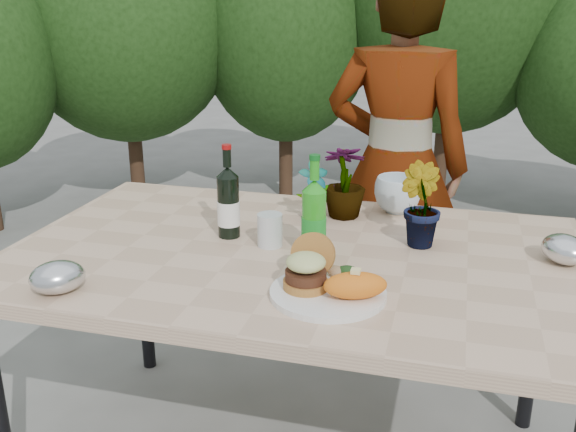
% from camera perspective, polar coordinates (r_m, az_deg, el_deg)
% --- Properties ---
extents(patio_table, '(1.60, 1.00, 0.75)m').
position_cam_1_polar(patio_table, '(1.83, 0.66, -4.75)').
color(patio_table, tan).
rests_on(patio_table, ground).
extents(shrub_hedge, '(6.78, 5.19, 2.30)m').
position_cam_1_polar(shrub_hedge, '(3.49, 12.84, 14.25)').
color(shrub_hedge, '#382316').
rests_on(shrub_hedge, ground).
extents(dinner_plate, '(0.28, 0.28, 0.01)m').
position_cam_1_polar(dinner_plate, '(1.55, 3.57, -6.87)').
color(dinner_plate, white).
rests_on(dinner_plate, patio_table).
extents(burger_stack, '(0.11, 0.16, 0.11)m').
position_cam_1_polar(burger_stack, '(1.55, 1.76, -4.58)').
color(burger_stack, '#B7722D').
rests_on(burger_stack, dinner_plate).
extents(sweet_potato, '(0.17, 0.12, 0.06)m').
position_cam_1_polar(sweet_potato, '(1.50, 6.00, -6.15)').
color(sweet_potato, orange).
rests_on(sweet_potato, dinner_plate).
extents(grilled_veg, '(0.08, 0.05, 0.03)m').
position_cam_1_polar(grilled_veg, '(1.62, 4.87, -4.89)').
color(grilled_veg, olive).
rests_on(grilled_veg, dinner_plate).
extents(wine_bottle, '(0.07, 0.07, 0.28)m').
position_cam_1_polar(wine_bottle, '(1.89, -5.32, 1.12)').
color(wine_bottle, black).
rests_on(wine_bottle, patio_table).
extents(sparkling_water, '(0.07, 0.07, 0.28)m').
position_cam_1_polar(sparkling_water, '(1.75, 2.31, -0.27)').
color(sparkling_water, '#23941A').
rests_on(sparkling_water, patio_table).
extents(plastic_cup, '(0.07, 0.07, 0.09)m').
position_cam_1_polar(plastic_cup, '(1.83, -1.62, -1.25)').
color(plastic_cup, silver).
rests_on(plastic_cup, patio_table).
extents(seedling_left, '(0.12, 0.12, 0.19)m').
position_cam_1_polar(seedling_left, '(2.01, 2.35, 2.12)').
color(seedling_left, '#306020').
rests_on(seedling_left, patio_table).
extents(seedling_mid, '(0.17, 0.17, 0.24)m').
position_cam_1_polar(seedling_mid, '(1.85, 11.61, 0.96)').
color(seedling_mid, '#28571E').
rests_on(seedling_mid, patio_table).
extents(seedling_right, '(0.16, 0.16, 0.24)m').
position_cam_1_polar(seedling_right, '(2.05, 5.07, 3.11)').
color(seedling_right, '#20581E').
rests_on(seedling_right, patio_table).
extents(blue_bowl, '(0.19, 0.19, 0.12)m').
position_cam_1_polar(blue_bowl, '(2.13, 9.72, 1.88)').
color(blue_bowl, silver).
rests_on(blue_bowl, patio_table).
extents(foil_packet_left, '(0.17, 0.17, 0.08)m').
position_cam_1_polar(foil_packet_left, '(1.65, -19.82, -5.13)').
color(foil_packet_left, silver).
rests_on(foil_packet_left, patio_table).
extents(foil_packet_right, '(0.16, 0.17, 0.08)m').
position_cam_1_polar(foil_packet_right, '(1.87, 23.35, -2.72)').
color(foil_packet_right, silver).
rests_on(foil_packet_right, patio_table).
extents(person, '(0.58, 0.39, 1.56)m').
position_cam_1_polar(person, '(2.59, 9.63, 4.33)').
color(person, '#906148').
rests_on(person, ground).
extents(terracotta_pot, '(0.17, 0.17, 0.14)m').
position_cam_1_polar(terracotta_pot, '(4.20, -13.13, -0.23)').
color(terracotta_pot, '#A84B2B').
rests_on(terracotta_pot, ground).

